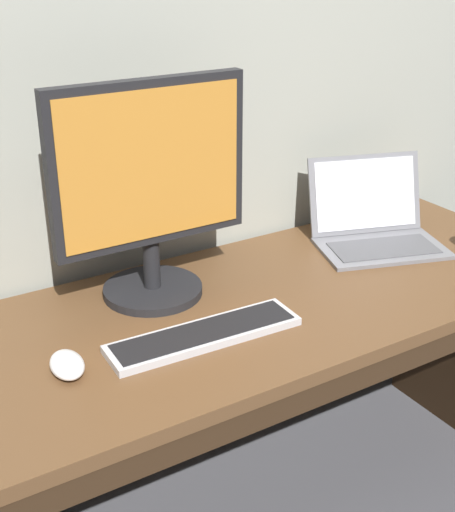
{
  "coord_description": "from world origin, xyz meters",
  "views": [
    {
      "loc": [
        -0.87,
        -1.28,
        1.58
      ],
      "look_at": [
        -0.08,
        0.0,
        0.89
      ],
      "focal_mm": 49.16,
      "sensor_mm": 36.0,
      "label": 1
    }
  ],
  "objects_px": {
    "laptop_space_gray": "(374,223)",
    "external_monitor": "(150,188)",
    "wired_keyboard": "(204,335)",
    "computer_mouse": "(67,365)"
  },
  "relations": [
    {
      "from": "laptop_space_gray",
      "to": "wired_keyboard",
      "type": "relative_size",
      "value": 0.94
    },
    {
      "from": "computer_mouse",
      "to": "laptop_space_gray",
      "type": "bearing_deg",
      "value": 16.69
    },
    {
      "from": "external_monitor",
      "to": "computer_mouse",
      "type": "relative_size",
      "value": 4.79
    },
    {
      "from": "laptop_space_gray",
      "to": "wired_keyboard",
      "type": "height_order",
      "value": "laptop_space_gray"
    },
    {
      "from": "laptop_space_gray",
      "to": "computer_mouse",
      "type": "relative_size",
      "value": 3.77
    },
    {
      "from": "laptop_space_gray",
      "to": "external_monitor",
      "type": "relative_size",
      "value": 0.79
    },
    {
      "from": "laptop_space_gray",
      "to": "wired_keyboard",
      "type": "bearing_deg",
      "value": -162.81
    },
    {
      "from": "laptop_space_gray",
      "to": "external_monitor",
      "type": "xyz_separation_m",
      "value": [
        -0.7,
        0.03,
        0.23
      ]
    },
    {
      "from": "external_monitor",
      "to": "computer_mouse",
      "type": "height_order",
      "value": "external_monitor"
    },
    {
      "from": "external_monitor",
      "to": "wired_keyboard",
      "type": "distance_m",
      "value": 0.37
    }
  ]
}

